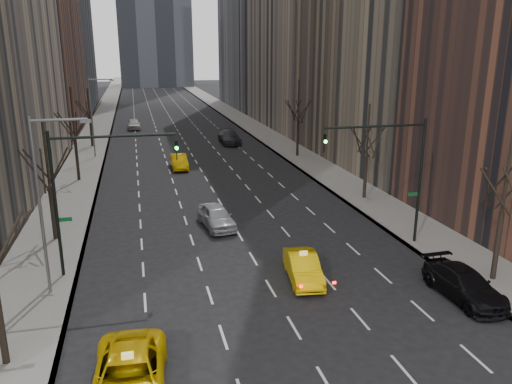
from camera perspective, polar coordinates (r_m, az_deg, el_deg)
ground at (r=20.38m, az=8.03°, el=-20.75°), size 400.00×400.00×0.00m
sidewalk_left at (r=86.13m, az=-17.53°, el=7.12°), size 4.50×320.00×0.15m
sidewalk_right at (r=87.94m, az=-1.28°, el=8.02°), size 4.50×320.00×0.15m
tree_lw_b at (r=34.59m, az=-22.51°, el=0.61°), size 3.36×3.50×7.82m
tree_lw_c at (r=50.06m, az=-19.97°, el=5.65°), size 3.36×3.50×8.74m
tree_lw_d at (r=67.86m, az=-18.44°, el=7.84°), size 3.36×3.50×7.36m
tree_rw_a at (r=29.17m, az=26.28°, el=-2.20°), size 3.36×3.50×8.28m
tree_rw_b at (r=42.24m, az=12.52°, el=4.05°), size 3.36×3.50×7.82m
tree_rw_c at (r=58.64m, az=4.83°, el=7.92°), size 3.36×3.50×8.74m
traffic_mast_left at (r=28.01m, az=-18.78°, el=1.35°), size 6.69×0.39×8.00m
traffic_mast_right at (r=31.90m, az=15.82°, el=3.30°), size 6.69×0.39×8.00m
streetlight_near at (r=26.29m, az=-22.90°, el=0.31°), size 2.83×0.22×9.00m
streetlight_far at (r=60.60m, az=-17.99°, el=8.97°), size 2.83×0.22×9.00m
taxi_suv at (r=19.62m, az=-14.32°, el=-19.89°), size 3.02×5.91×1.60m
taxi_sedan at (r=27.53m, az=5.40°, el=-8.59°), size 2.13×4.64×1.48m
silver_sedan_ahead at (r=35.40m, az=-4.55°, el=-2.80°), size 2.51×4.91×1.60m
parked_suv_black at (r=27.62m, az=22.69°, el=-9.71°), size 2.27×5.27×1.51m
far_taxi at (r=53.57m, az=-8.78°, el=3.46°), size 1.66×4.61×1.51m
far_suv_grey at (r=67.48m, az=-3.06°, el=6.29°), size 2.54×6.11×1.76m
far_car_white at (r=82.28m, az=-13.78°, el=7.54°), size 1.99×4.82×1.63m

